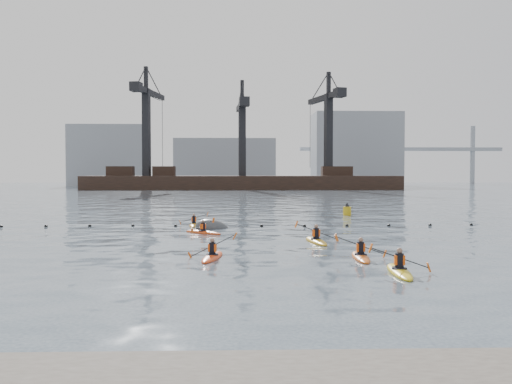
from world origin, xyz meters
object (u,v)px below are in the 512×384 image
kayaker_2 (203,232)px  kayaker_4 (361,256)px  kayaker_3 (316,240)px  nav_buoy (347,211)px  kayaker_0 (212,256)px  kayaker_1 (399,270)px  mooring_buoy (212,228)px  kayaker_5 (194,224)px

kayaker_2 → kayaker_4: 12.62m
kayaker_3 → nav_buoy: size_ratio=2.72×
nav_buoy → kayaker_0: bearing=-114.1°
kayaker_1 → nav_buoy: nav_buoy is taller
kayaker_2 → kayaker_4: bearing=-102.6°
kayaker_0 → kayaker_4: size_ratio=0.97×
kayaker_2 → nav_buoy: (11.76, 13.99, 0.30)m
kayaker_0 → kayaker_2: size_ratio=1.22×
kayaker_2 → nav_buoy: size_ratio=2.04×
kayaker_2 → nav_buoy: 18.27m
kayaker_2 → kayaker_4: size_ratio=0.80×
kayaker_2 → mooring_buoy: kayaker_2 is taller
kayaker_3 → nav_buoy: bearing=66.2°
kayaker_0 → mooring_buoy: (-0.65, 12.91, -0.10)m
kayaker_0 → nav_buoy: size_ratio=2.49×
nav_buoy → kayaker_5: bearing=-144.6°
kayaker_3 → nav_buoy: kayaker_3 is taller
mooring_buoy → kayaker_0: bearing=-87.1°
kayaker_3 → kayaker_4: (1.17, -5.55, -0.01)m
kayaker_1 → kayaker_3: size_ratio=0.97×
kayaker_1 → kayaker_4: size_ratio=1.03×
kayaker_3 → kayaker_5: bearing=120.2°
kayaker_0 → mooring_buoy: size_ratio=1.34×
kayaker_4 → nav_buoy: 24.45m
kayaker_1 → kayaker_0: bearing=157.1°
kayaker_2 → kayaker_3: (6.40, -4.55, 0.02)m
kayaker_1 → kayaker_2: bearing=125.9°
kayaker_0 → mooring_buoy: bearing=102.6°
kayaker_0 → nav_buoy: 26.14m
kayaker_2 → nav_buoy: nav_buoy is taller
kayaker_2 → kayaker_0: bearing=-133.2°
kayaker_4 → mooring_buoy: (-7.14, 13.13, -0.10)m
kayaker_0 → kayaker_5: size_ratio=1.05×
kayaker_5 → kayaker_2: bearing=-80.3°
kayaker_5 → nav_buoy: bearing=33.8°
kayaker_2 → kayaker_5: kayaker_5 is taller
kayaker_0 → kayaker_3: size_ratio=0.91×
kayaker_1 → kayaker_5: bearing=121.2°
kayaker_3 → mooring_buoy: kayaker_3 is taller
kayaker_5 → mooring_buoy: (1.42, -1.91, -0.09)m
kayaker_1 → kayaker_3: (-1.83, 9.07, 0.00)m
kayaker_5 → kayaker_4: bearing=-61.9°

